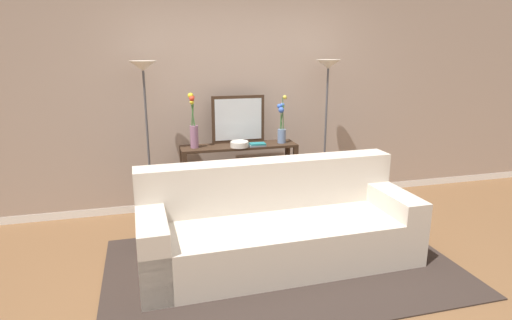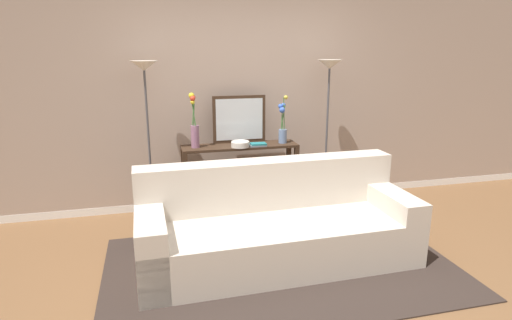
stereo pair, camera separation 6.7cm
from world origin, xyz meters
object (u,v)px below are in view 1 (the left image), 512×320
Objects in this scene: floor_lamp_right at (327,93)px; wall_mirror at (238,119)px; vase_short_flowers at (282,127)px; book_row_under_console at (206,212)px; vase_tall_flowers at (194,127)px; floor_lamp_left at (145,98)px; fruit_bowl at (240,144)px; console_table at (239,167)px; book_stack at (257,145)px; couch at (277,228)px.

wall_mirror is (-1.03, 0.15, -0.29)m from floor_lamp_right.
vase_short_flowers is 2.04× the size of book_row_under_console.
vase_short_flowers is (1.01, -0.01, -0.04)m from vase_tall_flowers.
floor_lamp_left is 2.87× the size of wall_mirror.
fruit_bowl is (0.99, -0.08, -0.53)m from floor_lamp_left.
floor_lamp_right is 1.19m from fruit_bowl.
book_stack is at bearing -29.45° from console_table.
couch is 13.13× the size of book_stack.
fruit_bowl is (-1.07, -0.08, -0.53)m from floor_lamp_right.
floor_lamp_left reaches higher than book_stack.
vase_tall_flowers is at bearing 179.46° from floor_lamp_right.
floor_lamp_right reaches higher than vase_tall_flowers.
fruit_bowl is 0.20m from book_stack.
fruit_bowl is at bearing -99.32° from console_table.
couch reaches higher than book_stack.
couch is 1.22m from console_table.
couch is 1.40× the size of floor_lamp_right.
wall_mirror is at bearing 80.07° from fruit_bowl.
fruit_bowl reaches higher than book_stack.
wall_mirror is at bearing 17.42° from book_row_under_console.
floor_lamp_right is at bearing 5.88° from book_stack.
vase_short_flowers is at bearing 0.05° from floor_lamp_left.
floor_lamp_left is 1.31m from book_stack.
console_table is at bearing -100.36° from wall_mirror.
vase_tall_flowers is at bearing -165.67° from wall_mirror.
console_table is at bearing -0.00° from book_row_under_console.
floor_lamp_right is 1.97m from book_row_under_console.
book_row_under_console is at bearing 111.99° from couch.
fruit_bowl is 0.90m from book_row_under_console.
floor_lamp_left reaches higher than couch.
floor_lamp_left is 2.05m from floor_lamp_right.
floor_lamp_right is 6.51× the size of book_row_under_console.
book_stack reaches higher than book_row_under_console.
couch is at bearing -86.35° from console_table.
floor_lamp_left reaches higher than vase_tall_flowers.
book_row_under_console is (0.10, 0.00, -1.00)m from vase_tall_flowers.
vase_short_flowers is at bearing -0.76° from vase_tall_flowers.
book_row_under_console is at bearing 169.99° from book_stack.
console_table is 0.71m from vase_tall_flowers.
couch is at bearing -85.20° from fruit_bowl.
vase_short_flowers is 1.32m from book_row_under_console.
floor_lamp_right reaches higher than book_row_under_console.
console_table is 2.39× the size of vase_short_flowers.
couch is 9.12× the size of book_row_under_console.
book_row_under_console is (-0.91, 0.01, -0.96)m from vase_short_flowers.
floor_lamp_left is 1.08m from wall_mirror.
couch is at bearing -109.80° from vase_short_flowers.
vase_short_flowers is (-0.55, 0.00, -0.37)m from floor_lamp_right.
vase_tall_flowers is 0.73m from book_stack.
fruit_bowl reaches higher than console_table.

